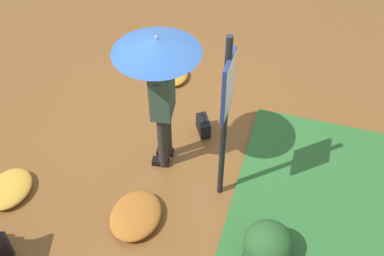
% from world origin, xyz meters
% --- Properties ---
extents(ground_plane, '(18.00, 18.00, 0.00)m').
position_xyz_m(ground_plane, '(0.00, 0.00, 0.00)').
color(ground_plane, brown).
extents(person_with_umbrella, '(0.96, 0.96, 2.04)m').
position_xyz_m(person_with_umbrella, '(0.34, -0.02, 1.55)').
color(person_with_umbrella, '#2D2823').
rests_on(person_with_umbrella, ground_plane).
extents(info_sign_post, '(0.44, 0.07, 2.30)m').
position_xyz_m(info_sign_post, '(0.57, 0.80, 1.44)').
color(info_sign_post, black).
rests_on(info_sign_post, ground_plane).
extents(handbag, '(0.33, 0.27, 0.37)m').
position_xyz_m(handbag, '(-0.37, 0.31, 0.13)').
color(handbag, black).
rests_on(handbag, ground_plane).
extents(shrub_cluster, '(0.59, 0.54, 0.49)m').
position_xyz_m(shrub_cluster, '(1.33, 1.49, 0.23)').
color(shrub_cluster, '#285628').
rests_on(shrub_cluster, ground_plane).
extents(leaf_pile_near_person, '(0.66, 0.53, 0.15)m').
position_xyz_m(leaf_pile_near_person, '(1.34, -1.71, 0.07)').
color(leaf_pile_near_person, gold).
rests_on(leaf_pile_near_person, ground_plane).
extents(leaf_pile_by_bench, '(0.74, 0.59, 0.16)m').
position_xyz_m(leaf_pile_by_bench, '(1.26, -0.06, 0.08)').
color(leaf_pile_by_bench, '#A86023').
rests_on(leaf_pile_by_bench, ground_plane).
extents(leaf_pile_far_path, '(0.54, 0.43, 0.12)m').
position_xyz_m(leaf_pile_far_path, '(-1.39, -0.45, 0.06)').
color(leaf_pile_far_path, '#C68428').
rests_on(leaf_pile_far_path, ground_plane).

